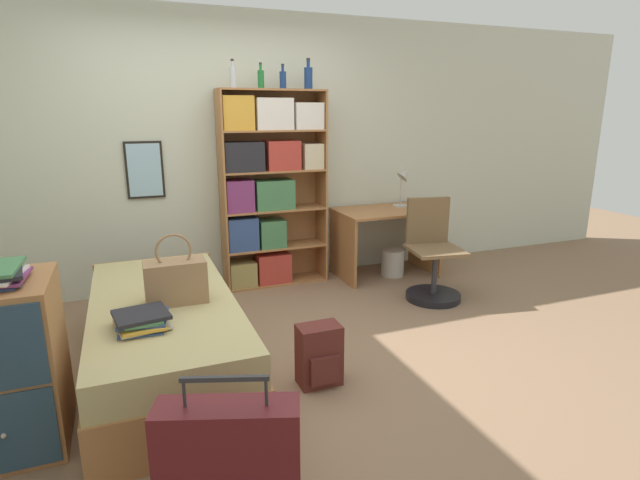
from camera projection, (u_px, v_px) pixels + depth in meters
name	position (u px, v px, depth m)	size (l,w,h in m)	color
ground_plane	(262.00, 355.00, 3.56)	(14.00, 14.00, 0.00)	#84664C
wall_back	(212.00, 153.00, 4.74)	(10.00, 0.09, 2.60)	beige
bed	(165.00, 335.00, 3.29)	(0.91, 1.99, 0.51)	#A36B3D
handbag	(176.00, 281.00, 3.13)	(0.38, 0.19, 0.45)	#93704C
book_stack_on_bed	(142.00, 320.00, 2.79)	(0.32, 0.35, 0.09)	#334C84
suitcase	(229.00, 463.00, 2.07)	(0.62, 0.37, 0.67)	#5B191E
dresser	(9.00, 366.00, 2.52)	(0.49, 0.58, 0.89)	#A36B3D
bookcase	(266.00, 186.00, 4.80)	(1.01, 0.30, 1.89)	#A36B3D
bottle_green	(233.00, 77.00, 4.41)	(0.06, 0.06, 0.25)	#B7BCC1
bottle_brown	(261.00, 79.00, 4.54)	(0.06, 0.06, 0.23)	#1E6B2D
bottle_clear	(283.00, 79.00, 4.61)	(0.06, 0.06, 0.22)	navy
bottle_blue	(308.00, 77.00, 4.66)	(0.08, 0.08, 0.28)	navy
desk	(386.00, 230.00, 5.20)	(1.02, 0.66, 0.70)	#A36B3D
desk_lamp	(404.00, 180.00, 5.26)	(0.21, 0.16, 0.43)	#ADA89E
desk_chair	(432.00, 267.00, 4.59)	(0.53, 0.53, 0.92)	black
backpack	(319.00, 355.00, 3.14)	(0.27, 0.20, 0.40)	#56231E
waste_bin	(392.00, 263.00, 5.25)	(0.24, 0.24, 0.28)	#B7B2A8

